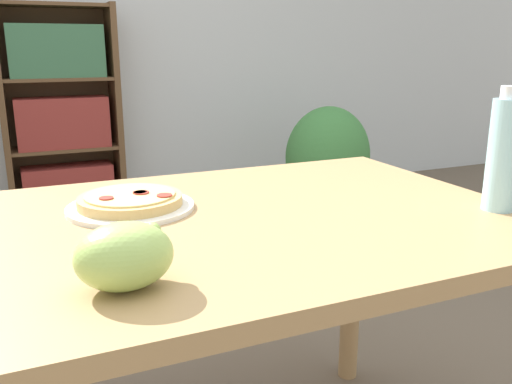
{
  "coord_description": "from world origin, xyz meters",
  "views": [
    {
      "loc": [
        -0.32,
        -1.06,
        1.05
      ],
      "look_at": [
        0.08,
        -0.13,
        0.78
      ],
      "focal_mm": 38.0,
      "sensor_mm": 36.0,
      "label": 1
    }
  ],
  "objects": [
    {
      "name": "bookshelf",
      "position": [
        -0.08,
        2.45,
        0.62
      ],
      "size": [
        0.68,
        0.29,
        1.3
      ],
      "color": "brown",
      "rests_on": "ground_plane"
    },
    {
      "name": "dining_table",
      "position": [
        0.02,
        -0.09,
        0.63
      ],
      "size": [
        1.25,
        0.82,
        0.72
      ],
      "color": "tan",
      "rests_on": "ground_plane"
    },
    {
      "name": "potted_plant_floor",
      "position": [
        1.43,
        1.82,
        0.37
      ],
      "size": [
        0.55,
        0.47,
        0.7
      ],
      "color": "#BCB2A3",
      "rests_on": "ground_plane"
    },
    {
      "name": "drink_bottle",
      "position": [
        0.58,
        -0.26,
        0.84
      ],
      "size": [
        0.07,
        0.07,
        0.26
      ],
      "color": "#A3DBEA",
      "rests_on": "dining_table"
    },
    {
      "name": "wall_back",
      "position": [
        0.0,
        2.62,
        1.3
      ],
      "size": [
        8.0,
        0.05,
        2.6
      ],
      "color": "silver",
      "rests_on": "ground_plane"
    },
    {
      "name": "grape_bunch",
      "position": [
        -0.21,
        -0.34,
        0.77
      ],
      "size": [
        0.14,
        0.11,
        0.1
      ],
      "color": "#A8CC66",
      "rests_on": "dining_table"
    },
    {
      "name": "pizza_on_plate",
      "position": [
        -0.13,
        0.05,
        0.74
      ],
      "size": [
        0.26,
        0.26,
        0.04
      ],
      "color": "white",
      "rests_on": "dining_table"
    }
  ]
}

